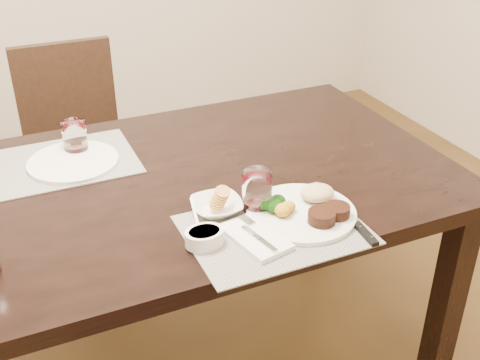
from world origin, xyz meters
name	(u,v)px	position (x,y,z in m)	size (l,w,h in m)	color
dining_table	(128,213)	(0.00, 0.00, 0.67)	(2.00, 1.00, 0.75)	black
chair_far	(76,138)	(0.00, 0.93, 0.50)	(0.42, 0.42, 0.90)	black
placemat_near	(274,230)	(0.30, -0.37, 0.75)	(0.46, 0.34, 0.00)	gray
placemat_far	(61,163)	(-0.14, 0.24, 0.75)	(0.46, 0.34, 0.00)	gray
dinner_plate	(307,209)	(0.41, -0.34, 0.77)	(0.30, 0.30, 0.05)	silver
napkin_fork	(255,237)	(0.24, -0.39, 0.76)	(0.14, 0.21, 0.02)	silver
steak_knife	(360,229)	(0.50, -0.46, 0.76)	(0.03, 0.24, 0.01)	silver
cracker_bowl	(217,206)	(0.20, -0.23, 0.77)	(0.15, 0.15, 0.06)	silver
sauce_ramekin	(204,237)	(0.11, -0.35, 0.78)	(0.10, 0.15, 0.08)	silver
wine_glass_near	(257,193)	(0.30, -0.26, 0.80)	(0.08, 0.08, 0.11)	white
far_plate	(73,162)	(-0.11, 0.22, 0.76)	(0.28, 0.28, 0.01)	silver
wine_glass_far	(75,139)	(-0.08, 0.29, 0.80)	(0.08, 0.08, 0.11)	white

